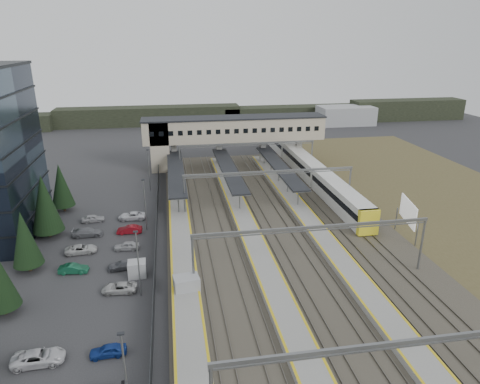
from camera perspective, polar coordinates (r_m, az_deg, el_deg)
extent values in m
plane|color=#2B2B2D|center=(57.92, -4.64, -8.58)|extent=(220.00, 220.00, 0.00)
cylinder|color=black|center=(52.94, -28.84, -13.47)|extent=(0.44, 0.44, 1.20)
cylinder|color=black|center=(60.31, -26.22, -8.89)|extent=(0.44, 0.44, 1.20)
cone|color=black|center=(58.67, -26.80, -5.52)|extent=(3.64, 3.64, 7.00)
cylinder|color=black|center=(68.94, -24.05, -4.96)|extent=(0.44, 0.44, 1.20)
cone|color=black|center=(67.26, -24.60, -1.36)|extent=(4.42, 4.42, 8.50)
cylinder|color=black|center=(77.91, -22.38, -1.92)|extent=(0.44, 0.44, 1.20)
cone|color=black|center=(76.62, -22.77, 0.86)|extent=(3.74, 3.74, 7.20)
imported|color=silver|center=(44.72, -25.28, -19.33)|extent=(4.67, 2.31, 1.27)
imported|color=#134E34|center=(57.60, -21.32, -9.51)|extent=(3.66, 1.54, 1.17)
imported|color=#BBBBBB|center=(62.20, -20.42, -7.16)|extent=(4.32, 2.25, 1.16)
imported|color=slate|center=(66.88, -19.66, -5.07)|extent=(4.49, 1.93, 1.29)
imported|color=#AAA9AE|center=(71.69, -19.00, -3.35)|extent=(3.60, 1.72, 1.19)
imported|color=navy|center=(43.45, -17.19, -19.53)|extent=(3.39, 1.51, 1.13)
imported|color=#B3B3B3|center=(52.05, -15.81, -12.18)|extent=(4.16, 2.19, 1.12)
imported|color=#595B61|center=(56.59, -15.30, -9.35)|extent=(4.05, 1.90, 1.14)
imported|color=#A9AAAE|center=(61.26, -14.88, -6.94)|extent=(3.50, 1.55, 1.17)
imported|color=maroon|center=(66.02, -14.52, -4.87)|extent=(3.76, 1.51, 1.22)
imported|color=silver|center=(70.87, -14.22, -3.11)|extent=(4.46, 2.31, 1.20)
cylinder|color=slate|center=(35.17, -14.98, -22.93)|extent=(0.16, 0.16, 8.00)
cube|color=black|center=(32.63, -15.63, -17.74)|extent=(0.50, 0.25, 0.15)
cylinder|color=slate|center=(49.03, -13.38, -9.40)|extent=(0.16, 0.16, 8.00)
cube|color=black|center=(47.24, -13.76, -5.16)|extent=(0.50, 0.25, 0.15)
cylinder|color=slate|center=(65.34, -12.54, -1.73)|extent=(0.16, 0.16, 8.00)
cube|color=black|center=(64.01, -12.81, 1.60)|extent=(0.50, 0.25, 0.15)
cylinder|color=slate|center=(82.36, -12.05, 2.82)|extent=(0.16, 0.16, 8.00)
cube|color=black|center=(81.31, -12.25, 5.52)|extent=(0.50, 0.25, 0.15)
cube|color=#26282B|center=(61.86, -11.13, -5.93)|extent=(0.08, 90.00, 2.00)
cube|color=#989A9E|center=(49.67, -7.13, -12.35)|extent=(3.06, 2.42, 2.34)
cube|color=#989A9E|center=(54.40, -13.56, -9.94)|extent=(2.20, 1.85, 1.98)
cube|color=#3B372E|center=(64.18, 5.72, -5.54)|extent=(34.00, 90.00, 0.20)
cube|color=#59544C|center=(62.19, -5.73, -6.22)|extent=(0.08, 90.00, 0.14)
cube|color=#59544C|center=(62.28, -4.40, -6.14)|extent=(0.08, 90.00, 0.14)
cube|color=#59544C|center=(62.52, -2.05, -5.98)|extent=(0.08, 90.00, 0.14)
cube|color=#59544C|center=(62.70, -0.74, -5.89)|extent=(0.08, 90.00, 0.14)
cube|color=#59544C|center=(63.49, 3.35, -5.58)|extent=(0.08, 90.00, 0.14)
cube|color=#59544C|center=(63.80, 4.61, -5.48)|extent=(0.08, 90.00, 0.14)
cube|color=#59544C|center=(64.43, 6.83, -5.30)|extent=(0.08, 90.00, 0.14)
cube|color=#59544C|center=(64.83, 8.06, -5.20)|extent=(0.08, 90.00, 0.14)
cube|color=#59544C|center=(66.28, 11.84, -4.86)|extent=(0.08, 90.00, 0.14)
cube|color=#59544C|center=(66.80, 13.00, -4.75)|extent=(0.08, 90.00, 0.14)
cube|color=#59544C|center=(67.78, 15.01, -4.56)|extent=(0.08, 90.00, 0.14)
cube|color=#59544C|center=(68.37, 16.11, -4.45)|extent=(0.08, 90.00, 0.14)
cube|color=gray|center=(62.04, -7.85, -6.21)|extent=(3.20, 82.00, 0.90)
cube|color=gold|center=(61.84, -9.22, -5.90)|extent=(0.25, 82.00, 0.02)
cube|color=gold|center=(61.88, -6.52, -5.75)|extent=(0.25, 82.00, 0.02)
cube|color=gray|center=(62.98, 1.32, -5.60)|extent=(3.20, 82.00, 0.90)
cube|color=gold|center=(62.55, 0.01, -5.32)|extent=(0.25, 82.00, 0.02)
cube|color=gold|center=(63.05, 2.62, -5.12)|extent=(0.25, 82.00, 0.02)
cube|color=gray|center=(65.45, 9.98, -4.89)|extent=(3.20, 82.00, 0.90)
cube|color=gold|center=(64.81, 8.79, -4.63)|extent=(0.25, 82.00, 0.02)
cube|color=gold|center=(65.74, 11.20, -4.42)|extent=(0.25, 82.00, 0.02)
cube|color=black|center=(81.30, -8.55, 2.82)|extent=(3.00, 30.00, 0.25)
cube|color=slate|center=(81.35, -8.54, 2.72)|extent=(3.10, 30.00, 0.12)
cylinder|color=slate|center=(69.52, -8.20, -1.53)|extent=(0.20, 0.20, 3.10)
cylinder|color=slate|center=(75.62, -8.36, 0.24)|extent=(0.20, 0.20, 3.10)
cylinder|color=slate|center=(81.78, -8.49, 1.75)|extent=(0.20, 0.20, 3.10)
cylinder|color=slate|center=(87.99, -8.61, 3.04)|extent=(0.20, 0.20, 3.10)
cylinder|color=slate|center=(94.24, -8.71, 4.17)|extent=(0.20, 0.20, 3.10)
cube|color=black|center=(82.02, -1.55, 3.19)|extent=(3.00, 30.00, 0.25)
cube|color=slate|center=(82.06, -1.55, 3.09)|extent=(3.10, 30.00, 0.12)
cylinder|color=slate|center=(70.36, -0.04, -1.06)|extent=(0.20, 0.20, 3.10)
cylinder|color=slate|center=(76.39, -0.85, 0.66)|extent=(0.20, 0.20, 3.10)
cylinder|color=slate|center=(82.49, -1.54, 2.13)|extent=(0.20, 0.20, 3.10)
cylinder|color=slate|center=(88.65, -2.13, 3.39)|extent=(0.20, 0.20, 3.10)
cylinder|color=slate|center=(94.85, -2.65, 4.48)|extent=(0.20, 0.20, 3.10)
cube|color=black|center=(83.93, 5.24, 3.50)|extent=(3.00, 30.00, 0.25)
cube|color=slate|center=(83.97, 5.24, 3.40)|extent=(3.10, 30.00, 0.12)
cylinder|color=slate|center=(72.58, 7.77, -0.58)|extent=(0.20, 0.20, 3.10)
cylinder|color=slate|center=(78.44, 6.39, 1.06)|extent=(0.20, 0.20, 3.10)
cylinder|color=slate|center=(84.39, 5.21, 2.46)|extent=(0.20, 0.20, 3.10)
cylinder|color=slate|center=(90.42, 4.18, 3.68)|extent=(0.20, 0.20, 3.10)
cylinder|color=slate|center=(96.51, 3.27, 4.74)|extent=(0.20, 0.20, 3.10)
cube|color=#B4AA8C|center=(95.83, -0.76, 8.41)|extent=(40.00, 6.00, 5.00)
cube|color=black|center=(95.36, -0.76, 9.91)|extent=(40.40, 6.40, 0.30)
cube|color=#B4AA8C|center=(95.42, -10.64, 6.18)|extent=(4.00, 6.00, 11.00)
cube|color=black|center=(91.85, -11.72, 7.56)|extent=(1.00, 0.06, 1.00)
cube|color=black|center=(91.79, -10.47, 7.64)|extent=(1.00, 0.06, 1.00)
cube|color=black|center=(91.77, -9.21, 7.71)|extent=(1.00, 0.06, 1.00)
cube|color=black|center=(91.80, -7.95, 7.78)|extent=(1.00, 0.06, 1.00)
cube|color=black|center=(91.88, -6.69, 7.84)|extent=(1.00, 0.06, 1.00)
cube|color=black|center=(91.99, -5.44, 7.90)|extent=(1.00, 0.06, 1.00)
cube|color=black|center=(92.15, -4.19, 7.96)|extent=(1.00, 0.06, 1.00)
cube|color=black|center=(92.36, -2.94, 8.01)|extent=(1.00, 0.06, 1.00)
cube|color=black|center=(92.60, -1.70, 8.06)|extent=(1.00, 0.06, 1.00)
cube|color=black|center=(92.89, -0.47, 8.11)|extent=(1.00, 0.06, 1.00)
cube|color=black|center=(93.22, 0.76, 8.15)|extent=(1.00, 0.06, 1.00)
cube|color=black|center=(93.59, 1.98, 8.19)|extent=(1.00, 0.06, 1.00)
cube|color=black|center=(94.00, 3.18, 8.22)|extent=(1.00, 0.06, 1.00)
cube|color=black|center=(94.46, 4.38, 8.25)|extent=(1.00, 0.06, 1.00)
cube|color=black|center=(94.95, 5.57, 8.27)|extent=(1.00, 0.06, 1.00)
cube|color=black|center=(95.48, 6.74, 8.30)|extent=(1.00, 0.06, 1.00)
cube|color=black|center=(96.05, 7.90, 8.31)|extent=(1.00, 0.06, 1.00)
cube|color=black|center=(96.66, 9.04, 8.33)|extent=(1.00, 0.06, 1.00)
cube|color=black|center=(97.31, 10.17, 8.34)|extent=(1.00, 0.06, 1.00)
cube|color=gray|center=(96.01, -9.65, 4.78)|extent=(1.20, 1.60, 6.00)
cube|color=gray|center=(96.01, -8.76, 4.83)|extent=(1.20, 1.60, 6.00)
cube|color=gray|center=(96.62, -2.80, 5.14)|extent=(1.20, 1.60, 6.00)
cube|color=gray|center=(98.24, 3.02, 5.38)|extent=(1.20, 1.60, 6.00)
cube|color=gray|center=(100.39, 7.79, 5.54)|extent=(1.20, 1.60, 6.00)
cube|color=slate|center=(34.54, 21.16, -18.15)|extent=(28.40, 0.25, 0.35)
cube|color=slate|center=(34.78, 21.07, -18.67)|extent=(28.40, 0.12, 0.12)
cylinder|color=slate|center=(49.13, -6.25, -9.54)|extent=(0.28, 0.28, 7.00)
cylinder|color=slate|center=(57.46, 23.03, -6.56)|extent=(0.28, 0.28, 7.00)
cube|color=slate|center=(50.06, 9.84, -4.65)|extent=(28.40, 0.25, 0.35)
cube|color=slate|center=(50.23, 9.81, -5.07)|extent=(28.40, 0.12, 0.12)
cylinder|color=slate|center=(69.15, -7.42, -0.64)|extent=(0.28, 0.28, 7.00)
cylinder|color=slate|center=(75.30, 14.37, 0.62)|extent=(0.28, 0.28, 7.00)
cube|color=slate|center=(69.82, 4.01, 2.72)|extent=(28.40, 0.25, 0.35)
cube|color=slate|center=(69.93, 4.00, 2.41)|extent=(28.40, 0.12, 0.12)
cylinder|color=slate|center=(88.18, -8.00, 3.86)|extent=(0.28, 0.28, 7.00)
cylinder|color=slate|center=(93.07, 9.53, 4.63)|extent=(0.28, 0.28, 7.00)
cube|color=slate|center=(88.70, 1.01, 6.48)|extent=(28.40, 0.25, 0.35)
cube|color=slate|center=(88.79, 1.01, 6.23)|extent=(28.40, 0.12, 0.12)
cube|color=silver|center=(73.79, 13.26, -0.69)|extent=(3.04, 21.12, 3.91)
cube|color=black|center=(73.64, 13.29, -0.38)|extent=(3.11, 20.52, 0.98)
cube|color=slate|center=(74.38, 13.16, -1.91)|extent=(2.61, 19.72, 0.54)
cube|color=silver|center=(93.14, 8.25, 3.93)|extent=(3.04, 21.12, 3.91)
cube|color=black|center=(93.02, 8.26, 4.19)|extent=(3.11, 20.52, 0.98)
cube|color=slate|center=(93.61, 8.19, 2.94)|extent=(2.61, 19.72, 0.54)
cube|color=silver|center=(113.35, 4.96, 6.92)|extent=(3.04, 21.12, 3.91)
cube|color=black|center=(113.25, 4.96, 7.14)|extent=(3.11, 20.52, 0.98)
cube|color=slate|center=(113.73, 4.93, 6.09)|extent=(2.61, 19.72, 0.54)
cube|color=yellow|center=(65.01, 16.73, -3.88)|extent=(3.06, 0.90, 3.91)
cylinder|color=slate|center=(64.58, 22.49, -5.26)|extent=(0.20, 0.20, 3.53)
cylinder|color=slate|center=(68.94, 20.11, -3.36)|extent=(0.20, 0.20, 3.53)
cube|color=white|center=(65.88, 21.51, -2.43)|extent=(1.54, 6.50, 3.31)
cube|color=black|center=(148.00, -11.98, 9.90)|extent=(60.00, 8.00, 6.00)
cube|color=black|center=(154.32, 7.21, 10.38)|extent=(50.00, 8.00, 5.00)
cube|color=black|center=(165.65, 21.34, 10.19)|extent=(40.00, 8.00, 7.00)
cube|color=black|center=(153.75, -29.14, 8.01)|extent=(30.00, 8.00, 5.00)
cube|color=#989A9E|center=(150.04, 13.90, 9.89)|extent=(18.00, 10.00, 6.00)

